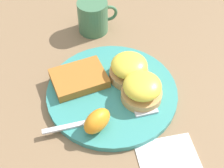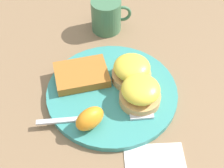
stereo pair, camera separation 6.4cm
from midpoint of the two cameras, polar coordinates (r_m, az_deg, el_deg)
ground_plane at (r=0.67m, az=2.75°, el=-2.06°), size 1.10×1.10×0.00m
plate at (r=0.66m, az=2.77°, el=-1.69°), size 0.28×0.28×0.01m
sandwich_benedict_left at (r=0.62m, az=8.14°, el=-1.76°), size 0.08×0.08×0.06m
sandwich_benedict_right at (r=0.66m, az=6.38°, el=2.27°), size 0.08×0.08×0.06m
hashbrown_patty at (r=0.67m, az=-2.90°, el=1.59°), size 0.13×0.10×0.02m
orange_wedge at (r=0.59m, az=-0.95°, el=-6.55°), size 0.07×0.06×0.04m
fork at (r=0.61m, az=1.44°, el=-6.25°), size 0.23×0.03×0.00m
cup at (r=0.80m, az=1.22°, el=12.30°), size 0.10×0.07×0.08m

